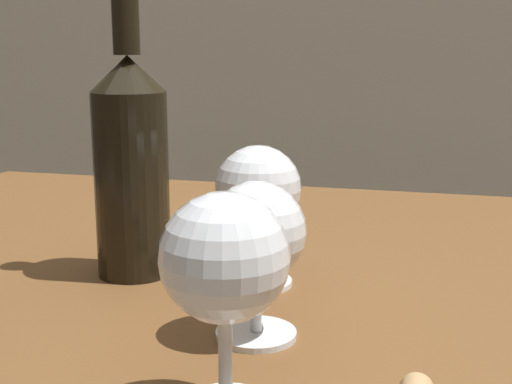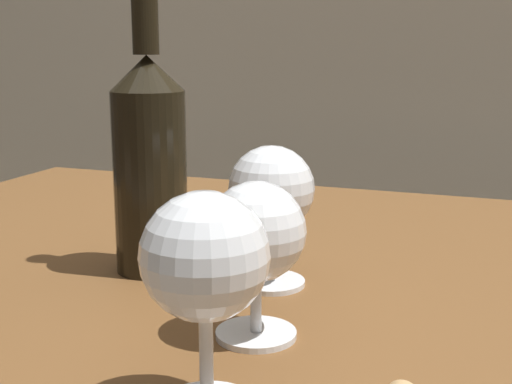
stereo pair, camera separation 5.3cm
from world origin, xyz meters
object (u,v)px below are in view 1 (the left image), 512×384
object	(u,v)px
wine_glass_white	(258,192)
wine_bottle	(131,161)
wine_glass_port	(224,266)
wine_glass_pinot	(256,236)

from	to	relation	value
wine_glass_white	wine_bottle	xyz separation A→B (m)	(-0.13, 0.00, 0.02)
wine_glass_port	wine_glass_pinot	world-z (taller)	wine_glass_port
wine_glass_port	wine_glass_pinot	xyz separation A→B (m)	(-0.01, 0.12, -0.02)
wine_glass_white	wine_glass_port	bearing A→B (deg)	-80.68
wine_glass_port	wine_glass_white	size ratio (longest dim) A/B	1.06
wine_glass_port	wine_glass_pinot	distance (m)	0.12
wine_glass_port	wine_bottle	distance (m)	0.30
wine_glass_port	wine_bottle	world-z (taller)	wine_bottle
wine_glass_pinot	wine_glass_port	bearing A→B (deg)	-84.81
wine_bottle	wine_glass_white	bearing A→B (deg)	-0.86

